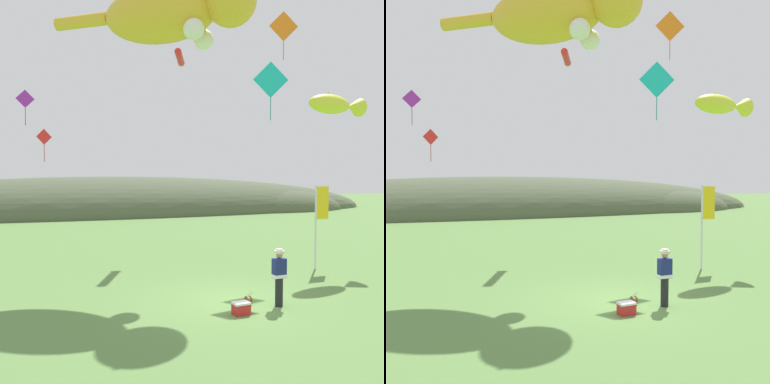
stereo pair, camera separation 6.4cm
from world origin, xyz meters
TOP-DOWN VIEW (x-y plane):
  - ground_plane at (0.00, 0.00)m, footprint 120.00×120.00m
  - distant_hill_ridge at (1.62, 32.04)m, footprint 61.37×13.95m
  - festival_attendant at (1.20, -0.93)m, footprint 0.44×0.30m
  - kite_spool at (0.39, -0.45)m, footprint 0.15×0.26m
  - picnic_cooler at (-0.23, -1.27)m, footprint 0.51×0.36m
  - festival_banner_pole at (5.40, 3.10)m, footprint 0.66×0.08m
  - kite_giant_cat at (-0.48, 4.88)m, footprint 7.73×5.99m
  - kite_fish_windsock at (6.85, 4.08)m, footprint 3.35×1.57m
  - kite_tube_streamer at (1.26, 9.97)m, footprint 1.20×2.29m
  - kite_diamond_teal at (3.07, 3.15)m, footprint 1.42×0.36m
  - kite_diamond_red at (-5.76, 11.78)m, footprint 0.79×0.36m
  - kite_diamond_violet at (-6.67, 11.61)m, footprint 0.93×0.13m
  - kite_diamond_orange at (5.30, 6.02)m, footprint 1.40×0.33m

SIDE VIEW (x-z plane):
  - ground_plane at x=0.00m, z-range 0.00..0.00m
  - distant_hill_ridge at x=1.62m, z-range -3.75..3.75m
  - kite_spool at x=0.39m, z-range 0.00..0.26m
  - picnic_cooler at x=-0.23m, z-range 0.00..0.36m
  - festival_attendant at x=1.20m, z-range 0.07..1.84m
  - festival_banner_pole at x=5.40m, z-range 0.55..4.13m
  - kite_diamond_red at x=-5.76m, z-range 5.13..6.88m
  - kite_fish_windsock at x=6.85m, z-range 6.70..7.70m
  - kite_diamond_teal at x=3.07m, z-range 6.67..9.03m
  - kite_diamond_violet at x=-6.67m, z-range 7.03..8.87m
  - kite_tube_streamer at x=1.26m, z-range 10.11..10.55m
  - kite_giant_cat at x=-0.48m, z-range 9.33..12.09m
  - kite_diamond_orange at x=5.30m, z-range 9.97..12.31m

